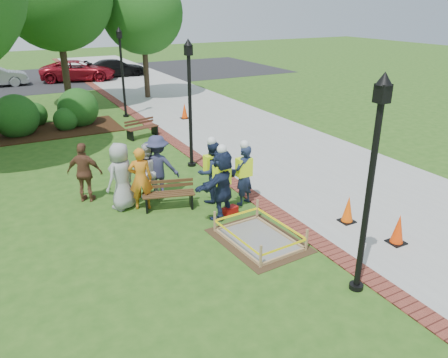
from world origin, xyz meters
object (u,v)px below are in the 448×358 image
lamp_near (372,173)px  hivis_worker_c (212,170)px  wet_concrete_pad (259,232)px  bench_near (169,200)px  hivis_worker_a (222,182)px  hivis_worker_b (244,173)px  cone_front (398,230)px

lamp_near → hivis_worker_c: size_ratio=2.22×
wet_concrete_pad → bench_near: bench_near is taller
bench_near → hivis_worker_a: size_ratio=0.74×
bench_near → lamp_near: lamp_near is taller
lamp_near → hivis_worker_a: bearing=102.3°
bench_near → lamp_near: 5.98m
lamp_near → hivis_worker_b: bearing=89.7°
wet_concrete_pad → hivis_worker_b: 2.21m
cone_front → lamp_near: bearing=-157.6°
hivis_worker_a → hivis_worker_b: (0.91, 0.42, -0.06)m
lamp_near → wet_concrete_pad: bearing=105.8°
hivis_worker_a → hivis_worker_b: 1.01m
wet_concrete_pad → lamp_near: bearing=-74.2°
cone_front → lamp_near: (-2.09, -0.86, 2.11)m
cone_front → hivis_worker_c: bearing=123.5°
wet_concrete_pad → hivis_worker_b: size_ratio=1.29×
bench_near → hivis_worker_a: hivis_worker_a is taller
hivis_worker_a → wet_concrete_pad: bearing=-83.5°
bench_near → lamp_near: (1.94, -5.19, 2.24)m
wet_concrete_pad → lamp_near: (0.71, -2.51, 2.25)m
cone_front → hivis_worker_c: 5.06m
wet_concrete_pad → hivis_worker_c: 2.64m
bench_near → cone_front: bench_near is taller
hivis_worker_b → hivis_worker_c: hivis_worker_c is taller
bench_near → hivis_worker_c: (1.26, -0.14, 0.71)m
cone_front → hivis_worker_a: (-2.98, 3.20, 0.62)m
lamp_near → hivis_worker_b: (0.02, 4.48, -1.55)m
lamp_near → hivis_worker_b: lamp_near is taller
bench_near → cone_front: (4.04, -4.33, 0.12)m
hivis_worker_a → hivis_worker_b: hivis_worker_a is taller
wet_concrete_pad → cone_front: (2.80, -1.65, 0.13)m
lamp_near → cone_front: bearing=22.4°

